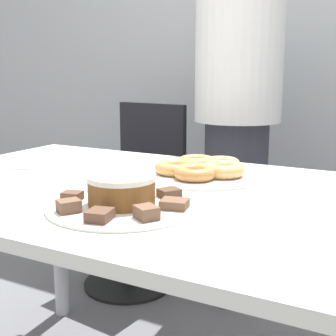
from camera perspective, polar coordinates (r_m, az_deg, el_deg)
name	(u,v)px	position (r m, az deg, el deg)	size (l,w,h in m)	color
wall_back	(309,22)	(2.68, 16.80, 16.66)	(8.00, 0.05, 2.60)	#B2B7BC
table	(167,221)	(1.25, -0.18, -6.51)	(1.61, 0.92, 0.74)	silver
person_standing	(238,109)	(2.08, 8.49, 7.15)	(0.38, 0.38, 1.69)	#383842
office_chair_left	(135,200)	(2.32, -4.09, -3.97)	(0.49, 0.49, 0.89)	black
plate_cake	(122,206)	(1.08, -5.64, -4.64)	(0.34, 0.34, 0.01)	white
plate_donuts	(203,175)	(1.39, 4.34, -0.84)	(0.36, 0.36, 0.01)	white
frosted_cake	(122,190)	(1.07, -5.68, -2.63)	(0.16, 0.16, 0.07)	brown
lamington_0	(72,196)	(1.12, -11.59, -3.35)	(0.05, 0.05, 0.02)	brown
lamington_1	(69,206)	(1.03, -12.01, -4.55)	(0.06, 0.06, 0.03)	brown
lamington_2	(100,215)	(0.96, -8.33, -5.72)	(0.06, 0.06, 0.02)	brown
lamington_3	(146,212)	(0.97, -2.65, -5.43)	(0.06, 0.06, 0.03)	brown
lamington_4	(174,204)	(1.04, 0.79, -4.39)	(0.07, 0.06, 0.02)	brown
lamington_5	(169,193)	(1.13, 0.14, -3.05)	(0.06, 0.06, 0.02)	#513828
lamington_6	(140,186)	(1.19, -3.49, -2.20)	(0.05, 0.06, 0.03)	#513828
lamington_7	(102,188)	(1.19, -8.09, -2.41)	(0.08, 0.07, 0.02)	brown
donut_0	(204,167)	(1.39, 4.36, 0.15)	(0.12, 0.12, 0.04)	#D18E4C
donut_1	(195,173)	(1.31, 3.27, -0.60)	(0.12, 0.12, 0.04)	#C68447
donut_2	(223,169)	(1.36, 6.69, -0.18)	(0.12, 0.12, 0.04)	#E5AD66
donut_3	(221,164)	(1.43, 6.52, 0.46)	(0.11, 0.11, 0.04)	#E5AD66
donut_4	(196,162)	(1.45, 3.48, 0.68)	(0.12, 0.12, 0.04)	#D18E4C
donut_5	(175,168)	(1.38, 0.91, 0.05)	(0.12, 0.12, 0.04)	tan
napkin	(39,166)	(1.59, -15.45, 0.23)	(0.17, 0.15, 0.01)	white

